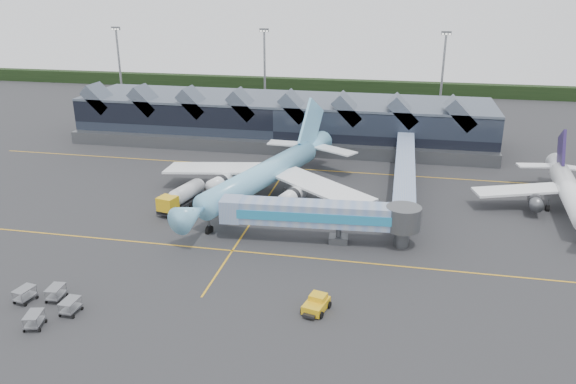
% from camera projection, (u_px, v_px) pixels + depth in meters
% --- Properties ---
extents(ground, '(260.00, 260.00, 0.00)m').
position_uv_depth(ground, '(248.00, 227.00, 81.56)').
color(ground, '#2C2C2F').
rests_on(ground, ground).
extents(taxi_stripes, '(120.00, 60.00, 0.01)m').
position_uv_depth(taxi_stripes, '(265.00, 202.00, 90.74)').
color(taxi_stripes, gold).
rests_on(taxi_stripes, ground).
extents(tree_line_far, '(260.00, 4.00, 4.00)m').
position_uv_depth(tree_line_far, '(338.00, 86.00, 181.86)').
color(tree_line_far, black).
rests_on(tree_line_far, ground).
extents(terminal, '(90.00, 22.25, 12.52)m').
position_uv_depth(terminal, '(282.00, 119.00, 124.28)').
color(terminal, black).
rests_on(terminal, ground).
extents(light_masts, '(132.40, 42.56, 22.45)m').
position_uv_depth(light_masts, '(405.00, 78.00, 130.93)').
color(light_masts, gray).
rests_on(light_masts, ground).
extents(main_airliner, '(36.79, 43.27, 14.19)m').
position_uv_depth(main_airliner, '(267.00, 173.00, 91.45)').
color(main_airliner, '#75C1EE').
rests_on(main_airliner, ground).
extents(regional_jet, '(28.60, 31.26, 10.73)m').
position_uv_depth(regional_jet, '(570.00, 191.00, 85.58)').
color(regional_jet, white).
rests_on(regional_jet, ground).
extents(jet_bridge, '(26.98, 5.61, 5.80)m').
position_uv_depth(jet_bridge, '(330.00, 215.00, 75.33)').
color(jet_bridge, '#738EC0').
rests_on(jet_bridge, ground).
extents(fuel_truck, '(4.74, 10.61, 3.54)m').
position_uv_depth(fuel_truck, '(183.00, 196.00, 87.85)').
color(fuel_truck, black).
rests_on(fuel_truck, ground).
extents(pushback_tug, '(3.11, 4.16, 1.69)m').
position_uv_depth(pushback_tug, '(316.00, 304.00, 60.42)').
color(pushback_tug, gold).
rests_on(pushback_tug, ground).
extents(baggage_carts, '(8.10, 7.80, 1.62)m').
position_uv_depth(baggage_carts, '(47.00, 303.00, 60.44)').
color(baggage_carts, gray).
rests_on(baggage_carts, ground).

